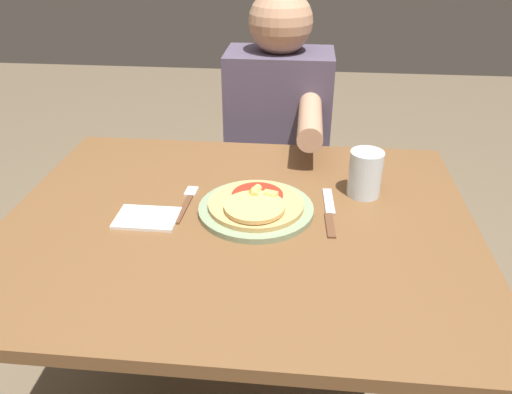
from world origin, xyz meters
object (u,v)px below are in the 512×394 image
at_px(plate, 256,209).
at_px(pizza, 256,204).
at_px(person_diner, 279,136).
at_px(fork, 187,201).
at_px(knife, 329,212).
at_px(drinking_glass, 365,173).
at_px(dining_table, 239,259).

xyz_separation_m(plate, pizza, (0.00, -0.01, 0.02)).
bearing_deg(person_diner, fork, -108.07).
relative_size(pizza, person_diner, 0.19).
xyz_separation_m(knife, drinking_glass, (0.09, 0.10, 0.06)).
height_order(knife, drinking_glass, drinking_glass).
height_order(drinking_glass, person_diner, person_diner).
xyz_separation_m(plate, fork, (-0.17, 0.03, -0.00)).
xyz_separation_m(pizza, person_diner, (0.02, 0.62, -0.09)).
distance_m(pizza, person_diner, 0.62).
bearing_deg(fork, drinking_glass, 11.12).
distance_m(plate, fork, 0.17).
bearing_deg(knife, pizza, -175.16).
height_order(plate, person_diner, person_diner).
bearing_deg(pizza, knife, 4.84).
relative_size(dining_table, pizza, 4.82).
bearing_deg(drinking_glass, fork, -168.88).
height_order(plate, pizza, pizza).
distance_m(plate, pizza, 0.02).
bearing_deg(drinking_glass, dining_table, -153.82).
relative_size(plate, drinking_glass, 2.35).
bearing_deg(drinking_glass, knife, -130.19).
distance_m(pizza, drinking_glass, 0.29).
bearing_deg(pizza, plate, 93.66).
xyz_separation_m(fork, person_diner, (0.19, 0.59, -0.06)).
relative_size(fork, knife, 0.80).
relative_size(fork, drinking_glass, 1.52).
height_order(plate, fork, plate).
bearing_deg(fork, knife, -2.91).
distance_m(dining_table, drinking_glass, 0.37).
relative_size(pizza, fork, 1.28).
relative_size(pizza, knife, 1.02).
distance_m(pizza, knife, 0.17).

